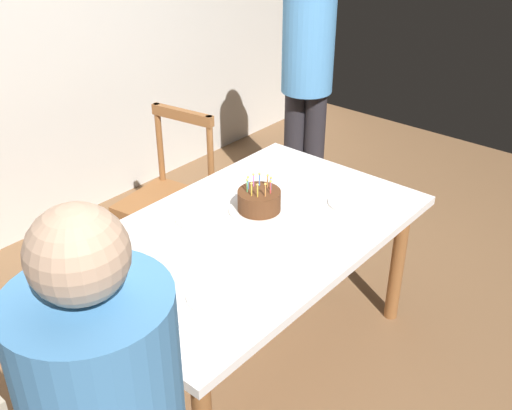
{
  "coord_description": "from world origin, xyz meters",
  "views": [
    {
      "loc": [
        -1.7,
        -1.48,
        2.13
      ],
      "look_at": [
        0.05,
        0.0,
        0.82
      ],
      "focal_mm": 42.42,
      "sensor_mm": 36.0,
      "label": 1
    }
  ],
  "objects_px": {
    "plate_near_guest": "(351,203)",
    "chair_spindle_back": "(169,201)",
    "plate_far_side": "(200,218)",
    "person_guest": "(307,66)",
    "birthday_cake": "(259,202)",
    "plate_near_celebrant": "(216,297)",
    "dining_table": "(249,245)"
  },
  "relations": [
    {
      "from": "plate_near_guest",
      "to": "chair_spindle_back",
      "type": "relative_size",
      "value": 0.23
    },
    {
      "from": "plate_far_side",
      "to": "person_guest",
      "type": "bearing_deg",
      "value": 17.02
    },
    {
      "from": "birthday_cake",
      "to": "plate_near_celebrant",
      "type": "height_order",
      "value": "birthday_cake"
    },
    {
      "from": "plate_near_celebrant",
      "to": "chair_spindle_back",
      "type": "relative_size",
      "value": 0.23
    },
    {
      "from": "birthday_cake",
      "to": "chair_spindle_back",
      "type": "height_order",
      "value": "chair_spindle_back"
    },
    {
      "from": "chair_spindle_back",
      "to": "birthday_cake",
      "type": "bearing_deg",
      "value": -98.13
    },
    {
      "from": "person_guest",
      "to": "chair_spindle_back",
      "type": "bearing_deg",
      "value": 170.62
    },
    {
      "from": "dining_table",
      "to": "chair_spindle_back",
      "type": "height_order",
      "value": "chair_spindle_back"
    },
    {
      "from": "plate_near_celebrant",
      "to": "plate_far_side",
      "type": "xyz_separation_m",
      "value": [
        0.36,
        0.44,
        0.0
      ]
    },
    {
      "from": "birthday_cake",
      "to": "plate_near_celebrant",
      "type": "relative_size",
      "value": 1.27
    },
    {
      "from": "birthday_cake",
      "to": "plate_near_guest",
      "type": "relative_size",
      "value": 1.27
    },
    {
      "from": "chair_spindle_back",
      "to": "plate_far_side",
      "type": "bearing_deg",
      "value": -119.25
    },
    {
      "from": "birthday_cake",
      "to": "person_guest",
      "type": "xyz_separation_m",
      "value": [
        1.16,
        0.58,
        0.26
      ]
    },
    {
      "from": "plate_far_side",
      "to": "plate_near_guest",
      "type": "height_order",
      "value": "same"
    },
    {
      "from": "birthday_cake",
      "to": "chair_spindle_back",
      "type": "xyz_separation_m",
      "value": [
        0.11,
        0.76,
        -0.32
      ]
    },
    {
      "from": "birthday_cake",
      "to": "plate_near_guest",
      "type": "xyz_separation_m",
      "value": [
        0.34,
        -0.28,
        -0.04
      ]
    },
    {
      "from": "dining_table",
      "to": "plate_far_side",
      "type": "relative_size",
      "value": 7.31
    },
    {
      "from": "dining_table",
      "to": "birthday_cake",
      "type": "xyz_separation_m",
      "value": [
        0.15,
        0.06,
        0.13
      ]
    },
    {
      "from": "dining_table",
      "to": "plate_near_guest",
      "type": "distance_m",
      "value": 0.54
    },
    {
      "from": "person_guest",
      "to": "plate_near_celebrant",
      "type": "bearing_deg",
      "value": -153.54
    },
    {
      "from": "chair_spindle_back",
      "to": "plate_near_celebrant",
      "type": "bearing_deg",
      "value": -123.75
    },
    {
      "from": "birthday_cake",
      "to": "person_guest",
      "type": "bearing_deg",
      "value": 26.77
    },
    {
      "from": "plate_near_celebrant",
      "to": "person_guest",
      "type": "bearing_deg",
      "value": 26.46
    },
    {
      "from": "plate_near_celebrant",
      "to": "person_guest",
      "type": "relative_size",
      "value": 0.12
    },
    {
      "from": "plate_far_side",
      "to": "person_guest",
      "type": "relative_size",
      "value": 0.12
    },
    {
      "from": "plate_near_celebrant",
      "to": "person_guest",
      "type": "distance_m",
      "value": 1.97
    },
    {
      "from": "dining_table",
      "to": "plate_near_celebrant",
      "type": "xyz_separation_m",
      "value": [
        -0.44,
        -0.22,
        0.09
      ]
    },
    {
      "from": "birthday_cake",
      "to": "person_guest",
      "type": "distance_m",
      "value": 1.32
    },
    {
      "from": "plate_near_guest",
      "to": "person_guest",
      "type": "height_order",
      "value": "person_guest"
    },
    {
      "from": "plate_near_celebrant",
      "to": "plate_far_side",
      "type": "height_order",
      "value": "same"
    },
    {
      "from": "person_guest",
      "to": "plate_far_side",
      "type": "bearing_deg",
      "value": -162.98
    },
    {
      "from": "plate_far_side",
      "to": "plate_near_guest",
      "type": "distance_m",
      "value": 0.72
    }
  ]
}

